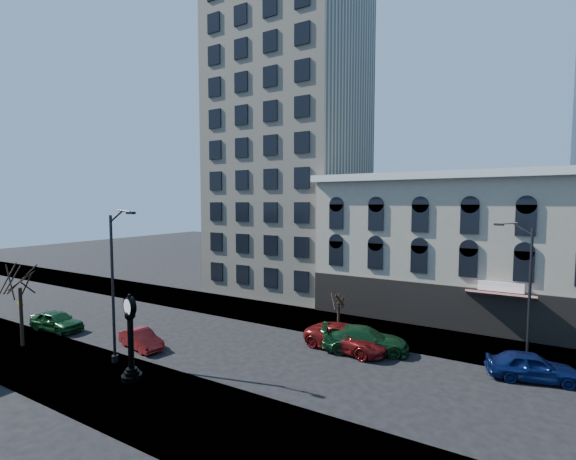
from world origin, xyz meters
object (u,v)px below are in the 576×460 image
Objects in this scene: street_clock at (131,341)px; car_near_b at (141,339)px; street_lamp_near at (119,246)px; warning_sign at (21,309)px; car_near_a at (57,321)px.

street_clock is 1.25× the size of car_near_b.
street_lamp_near reaches higher than warning_sign.
street_lamp_near reaches higher than car_near_b.
street_lamp_near is 7.41m from car_near_b.
street_lamp_near is at bearing 169.37° from street_clock.
warning_sign is 2.69m from car_near_a.
warning_sign is at bearing 130.11° from car_near_a.
car_near_a is 8.83m from car_near_b.
car_near_a is (-10.23, 1.79, -6.66)m from street_lamp_near.
car_near_b is at bearing 150.16° from street_clock.
warning_sign reaches higher than car_near_a.
warning_sign is 0.58× the size of car_near_a.
car_near_a reaches higher than car_near_b.
car_near_a is at bearing 44.99° from warning_sign.
street_clock is 0.50× the size of street_lamp_near.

